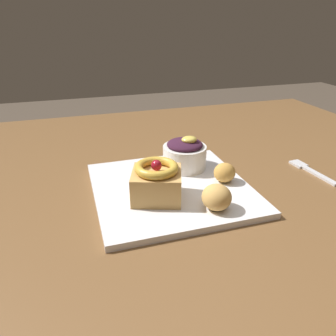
{
  "coord_description": "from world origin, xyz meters",
  "views": [
    {
      "loc": [
        -0.16,
        -0.59,
        1.04
      ],
      "look_at": [
        0.01,
        -0.05,
        0.77
      ],
      "focal_mm": 34.81,
      "sensor_mm": 36.0,
      "label": 1
    }
  ],
  "objects_px": {
    "berry_ramekin": "(185,154)",
    "fritter_middle": "(225,173)",
    "front_plate": "(171,188)",
    "fork": "(310,170)",
    "fritter_front": "(217,197)",
    "cake_slice": "(157,181)"
  },
  "relations": [
    {
      "from": "berry_ramekin",
      "to": "fritter_middle",
      "type": "bearing_deg",
      "value": -57.95
    },
    {
      "from": "front_plate",
      "to": "berry_ramekin",
      "type": "bearing_deg",
      "value": 52.73
    },
    {
      "from": "berry_ramekin",
      "to": "fork",
      "type": "xyz_separation_m",
      "value": [
        0.26,
        -0.07,
        -0.04
      ]
    },
    {
      "from": "fritter_front",
      "to": "front_plate",
      "type": "bearing_deg",
      "value": 115.37
    },
    {
      "from": "cake_slice",
      "to": "fritter_front",
      "type": "xyz_separation_m",
      "value": [
        0.08,
        -0.06,
        -0.01
      ]
    },
    {
      "from": "cake_slice",
      "to": "fork",
      "type": "bearing_deg",
      "value": 4.89
    },
    {
      "from": "front_plate",
      "to": "cake_slice",
      "type": "height_order",
      "value": "cake_slice"
    },
    {
      "from": "cake_slice",
      "to": "fritter_middle",
      "type": "relative_size",
      "value": 2.5
    },
    {
      "from": "cake_slice",
      "to": "berry_ramekin",
      "type": "relative_size",
      "value": 1.16
    },
    {
      "from": "front_plate",
      "to": "cake_slice",
      "type": "xyz_separation_m",
      "value": [
        -0.04,
        -0.04,
        0.04
      ]
    },
    {
      "from": "berry_ramekin",
      "to": "fork",
      "type": "height_order",
      "value": "berry_ramekin"
    },
    {
      "from": "fritter_front",
      "to": "fritter_middle",
      "type": "distance_m",
      "value": 0.1
    },
    {
      "from": "berry_ramekin",
      "to": "fork",
      "type": "relative_size",
      "value": 0.72
    },
    {
      "from": "fritter_middle",
      "to": "fritter_front",
      "type": "bearing_deg",
      "value": -123.66
    },
    {
      "from": "front_plate",
      "to": "fritter_front",
      "type": "distance_m",
      "value": 0.11
    },
    {
      "from": "fritter_front",
      "to": "fritter_middle",
      "type": "height_order",
      "value": "fritter_front"
    },
    {
      "from": "berry_ramekin",
      "to": "fritter_middle",
      "type": "distance_m",
      "value": 0.1
    },
    {
      "from": "front_plate",
      "to": "fork",
      "type": "distance_m",
      "value": 0.31
    },
    {
      "from": "front_plate",
      "to": "cake_slice",
      "type": "bearing_deg",
      "value": -136.87
    },
    {
      "from": "front_plate",
      "to": "fritter_front",
      "type": "height_order",
      "value": "fritter_front"
    },
    {
      "from": "cake_slice",
      "to": "fritter_front",
      "type": "bearing_deg",
      "value": -36.8
    },
    {
      "from": "front_plate",
      "to": "fork",
      "type": "bearing_deg",
      "value": -1.01
    }
  ]
}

